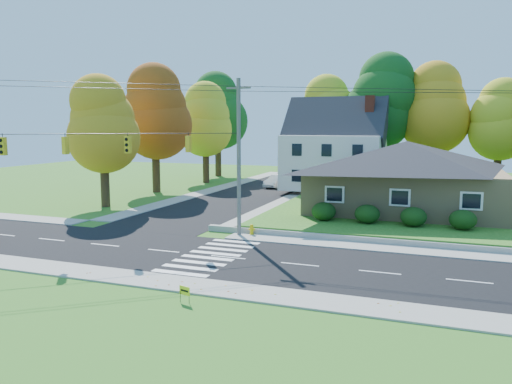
# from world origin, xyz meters

# --- Properties ---
(ground) EXTENTS (120.00, 120.00, 0.00)m
(ground) POSITION_xyz_m (0.00, 0.00, 0.00)
(ground) COLOR #3D7923
(road_main) EXTENTS (90.00, 8.00, 0.02)m
(road_main) POSITION_xyz_m (0.00, 0.00, 0.01)
(road_main) COLOR black
(road_main) RESTS_ON ground
(road_cross) EXTENTS (8.00, 44.00, 0.02)m
(road_cross) POSITION_xyz_m (-8.00, 26.00, 0.01)
(road_cross) COLOR black
(road_cross) RESTS_ON ground
(sidewalk_north) EXTENTS (90.00, 2.00, 0.08)m
(sidewalk_north) POSITION_xyz_m (0.00, 5.00, 0.04)
(sidewalk_north) COLOR #9C9A90
(sidewalk_north) RESTS_ON ground
(sidewalk_south) EXTENTS (90.00, 2.00, 0.08)m
(sidewalk_south) POSITION_xyz_m (0.00, -5.00, 0.04)
(sidewalk_south) COLOR #9C9A90
(sidewalk_south) RESTS_ON ground
(lawn) EXTENTS (30.00, 30.00, 0.50)m
(lawn) POSITION_xyz_m (13.00, 21.00, 0.25)
(lawn) COLOR #3D7923
(lawn) RESTS_ON ground
(ranch_house) EXTENTS (14.60, 10.60, 5.40)m
(ranch_house) POSITION_xyz_m (8.00, 16.00, 3.27)
(ranch_house) COLOR tan
(ranch_house) RESTS_ON lawn
(colonial_house) EXTENTS (10.40, 8.40, 9.60)m
(colonial_house) POSITION_xyz_m (0.04, 28.00, 4.58)
(colonial_house) COLOR silver
(colonial_house) RESTS_ON lawn
(hedge_row) EXTENTS (10.70, 1.70, 1.27)m
(hedge_row) POSITION_xyz_m (7.50, 9.80, 1.14)
(hedge_row) COLOR #163A10
(hedge_row) RESTS_ON lawn
(traffic_infrastructure) EXTENTS (38.10, 10.66, 10.00)m
(traffic_infrastructure) POSITION_xyz_m (-0.15, 1.35, 5.15)
(traffic_infrastructure) COLOR #666059
(traffic_infrastructure) RESTS_ON ground
(tree_lot_0) EXTENTS (6.72, 6.72, 12.51)m
(tree_lot_0) POSITION_xyz_m (-2.00, 34.00, 8.31)
(tree_lot_0) COLOR #3F2A19
(tree_lot_0) RESTS_ON lawn
(tree_lot_1) EXTENTS (7.84, 7.84, 14.60)m
(tree_lot_1) POSITION_xyz_m (4.00, 33.00, 9.61)
(tree_lot_1) COLOR #3F2A19
(tree_lot_1) RESTS_ON lawn
(tree_lot_2) EXTENTS (7.28, 7.28, 13.56)m
(tree_lot_2) POSITION_xyz_m (10.00, 34.00, 8.96)
(tree_lot_2) COLOR #3F2A19
(tree_lot_2) RESTS_ON lawn
(tree_lot_3) EXTENTS (6.16, 6.16, 11.47)m
(tree_lot_3) POSITION_xyz_m (16.00, 33.00, 7.65)
(tree_lot_3) COLOR #3F2A19
(tree_lot_3) RESTS_ON lawn
(tree_west_0) EXTENTS (6.16, 6.16, 11.47)m
(tree_west_0) POSITION_xyz_m (-17.00, 12.00, 7.15)
(tree_west_0) COLOR #3F2A19
(tree_west_0) RESTS_ON ground
(tree_west_1) EXTENTS (7.28, 7.28, 13.56)m
(tree_west_1) POSITION_xyz_m (-18.00, 22.00, 8.46)
(tree_west_1) COLOR #3F2A19
(tree_west_1) RESTS_ON ground
(tree_west_2) EXTENTS (6.72, 6.72, 12.51)m
(tree_west_2) POSITION_xyz_m (-17.00, 32.00, 7.81)
(tree_west_2) COLOR #3F2A19
(tree_west_2) RESTS_ON ground
(tree_west_3) EXTENTS (7.84, 7.84, 14.60)m
(tree_west_3) POSITION_xyz_m (-19.00, 40.00, 9.11)
(tree_west_3) COLOR #3F2A19
(tree_west_3) RESTS_ON ground
(white_car) EXTENTS (2.09, 4.47, 1.42)m
(white_car) POSITION_xyz_m (-7.13, 30.34, 0.73)
(white_car) COLOR silver
(white_car) RESTS_ON road_cross
(fire_hydrant) EXTENTS (0.43, 0.33, 0.75)m
(fire_hydrant) POSITION_xyz_m (-0.78, 5.58, 0.36)
(fire_hydrant) COLOR #DEBD0A
(fire_hydrant) RESTS_ON ground
(yard_sign) EXTENTS (0.53, 0.18, 0.68)m
(yard_sign) POSITION_xyz_m (1.13, -6.94, 0.48)
(yard_sign) COLOR black
(yard_sign) RESTS_ON ground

